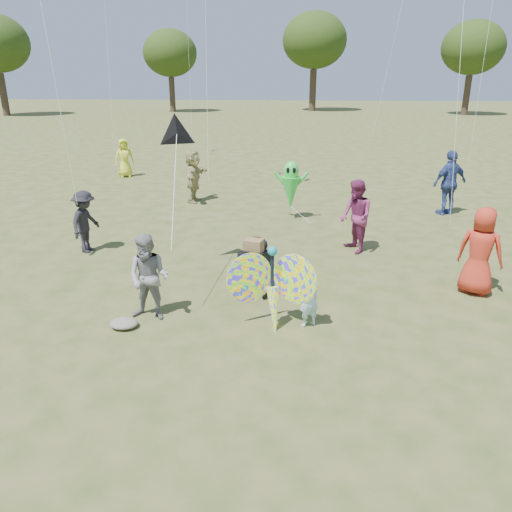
{
  "coord_description": "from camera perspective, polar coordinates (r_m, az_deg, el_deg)",
  "views": [
    {
      "loc": [
        0.48,
        -6.69,
        4.1
      ],
      "look_at": [
        -0.2,
        1.5,
        1.1
      ],
      "focal_mm": 35.0,
      "sensor_mm": 36.0,
      "label": 1
    }
  ],
  "objects": [
    {
      "name": "ground",
      "position": [
        7.86,
        0.56,
        -11.39
      ],
      "size": [
        160.0,
        160.0,
        0.0
      ],
      "primitive_type": "plane",
      "color": "#51592B",
      "rests_on": "ground"
    },
    {
      "name": "child_girl",
      "position": [
        8.56,
        6.08,
        -4.91
      ],
      "size": [
        0.44,
        0.39,
        1.01
      ],
      "primitive_type": "imported",
      "rotation": [
        0.0,
        0.0,
        3.66
      ],
      "color": "#B4ECFF",
      "rests_on": "ground"
    },
    {
      "name": "adult_man",
      "position": [
        8.87,
        -12.15,
        -2.45
      ],
      "size": [
        0.82,
        0.68,
        1.55
      ],
      "primitive_type": "imported",
      "rotation": [
        0.0,
        0.0,
        -0.13
      ],
      "color": "gray",
      "rests_on": "ground"
    },
    {
      "name": "grey_bag",
      "position": [
        8.93,
        -14.88,
        -7.45
      ],
      "size": [
        0.49,
        0.4,
        0.16
      ],
      "primitive_type": "ellipsoid",
      "color": "slate",
      "rests_on": "ground"
    },
    {
      "name": "crowd_a",
      "position": [
        10.6,
        24.26,
        0.51
      ],
      "size": [
        1.02,
        0.92,
        1.75
      ],
      "primitive_type": "imported",
      "rotation": [
        0.0,
        0.0,
        2.6
      ],
      "color": "red",
      "rests_on": "ground"
    },
    {
      "name": "crowd_b",
      "position": [
        12.72,
        -18.92,
        3.72
      ],
      "size": [
        0.71,
        1.05,
        1.51
      ],
      "primitive_type": "imported",
      "rotation": [
        0.0,
        0.0,
        1.41
      ],
      "color": "black",
      "rests_on": "ground"
    },
    {
      "name": "crowd_c",
      "position": [
        16.44,
        21.25,
        7.8
      ],
      "size": [
        1.25,
        0.94,
        1.97
      ],
      "primitive_type": "imported",
      "rotation": [
        0.0,
        0.0,
        3.59
      ],
      "color": "navy",
      "rests_on": "ground"
    },
    {
      "name": "crowd_d",
      "position": [
        17.1,
        -7.16,
        9.06
      ],
      "size": [
        0.7,
        1.68,
        1.76
      ],
      "primitive_type": "imported",
      "rotation": [
        0.0,
        0.0,
        1.46
      ],
      "color": "tan",
      "rests_on": "ground"
    },
    {
      "name": "crowd_e",
      "position": [
        12.24,
        11.33,
        4.43
      ],
      "size": [
        0.92,
        1.04,
        1.77
      ],
      "primitive_type": "imported",
      "rotation": [
        0.0,
        0.0,
        5.06
      ],
      "color": "#7E2A59",
      "rests_on": "ground"
    },
    {
      "name": "crowd_g",
      "position": [
        22.02,
        -14.83,
        10.79
      ],
      "size": [
        0.92,
        0.78,
        1.59
      ],
      "primitive_type": "imported",
      "rotation": [
        0.0,
        0.0,
        0.43
      ],
      "color": "yellow",
      "rests_on": "ground"
    },
    {
      "name": "jogging_stroller",
      "position": [
        9.89,
        -0.19,
        -0.57
      ],
      "size": [
        0.66,
        1.11,
        1.09
      ],
      "rotation": [
        0.0,
        0.0,
        -0.25
      ],
      "color": "black",
      "rests_on": "ground"
    },
    {
      "name": "butterfly_kite",
      "position": [
        8.42,
        1.92,
        -3.75
      ],
      "size": [
        1.74,
        0.75,
        1.64
      ],
      "color": "#E64324",
      "rests_on": "ground"
    },
    {
      "name": "delta_kite_rig",
      "position": [
        10.55,
        -9.05,
        13.55
      ],
      "size": [
        0.89,
        2.61,
        2.13
      ],
      "color": "black",
      "rests_on": "ground"
    },
    {
      "name": "alien_kite",
      "position": [
        14.84,
        3.99,
        7.84
      ],
      "size": [
        1.12,
        0.69,
        1.74
      ],
      "color": "green",
      "rests_on": "ground"
    },
    {
      "name": "tree_line",
      "position": [
        51.85,
        9.0,
        22.91
      ],
      "size": [
        91.78,
        33.6,
        10.79
      ],
      "color": "#3A2D21",
      "rests_on": "ground"
    }
  ]
}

